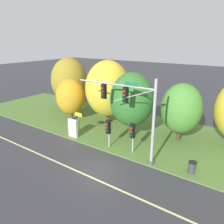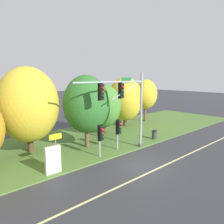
# 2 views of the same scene
# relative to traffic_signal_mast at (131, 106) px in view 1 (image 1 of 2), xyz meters

# --- Properties ---
(ground_plane) EXTENTS (160.00, 160.00, 0.00)m
(ground_plane) POSITION_rel_traffic_signal_mast_xyz_m (-1.00, -2.81, -4.61)
(ground_plane) COLOR #333338
(lane_stripe) EXTENTS (36.00, 0.16, 0.01)m
(lane_stripe) POSITION_rel_traffic_signal_mast_xyz_m (-1.00, -4.01, -4.61)
(lane_stripe) COLOR beige
(lane_stripe) RESTS_ON ground
(grass_verge) EXTENTS (48.00, 11.50, 0.10)m
(grass_verge) POSITION_rel_traffic_signal_mast_xyz_m (-1.00, 5.44, -4.56)
(grass_verge) COLOR #517533
(grass_verge) RESTS_ON ground
(traffic_signal_mast) EXTENTS (7.45, 0.49, 6.90)m
(traffic_signal_mast) POSITION_rel_traffic_signal_mast_xyz_m (0.00, 0.00, 0.00)
(traffic_signal_mast) COLOR #9EA0A5
(traffic_signal_mast) RESTS_ON grass_verge
(pedestrian_signal_near_kerb) EXTENTS (0.46, 0.55, 2.71)m
(pedestrian_signal_near_kerb) POSITION_rel_traffic_signal_mast_xyz_m (-2.48, 0.35, -2.60)
(pedestrian_signal_near_kerb) COLOR #9EA0A5
(pedestrian_signal_near_kerb) RESTS_ON grass_verge
(pedestrian_signal_further_along) EXTENTS (0.46, 0.55, 2.78)m
(pedestrian_signal_further_along) POSITION_rel_traffic_signal_mast_xyz_m (-0.16, 0.68, -2.55)
(pedestrian_signal_further_along) COLOR #9EA0A5
(pedestrian_signal_further_along) RESTS_ON grass_verge
(route_sign_post) EXTENTS (0.94, 0.08, 2.65)m
(route_sign_post) POSITION_rel_traffic_signal_mast_xyz_m (-6.33, 0.66, -2.76)
(route_sign_post) COLOR slate
(route_sign_post) RESTS_ON grass_verge
(tree_nearest_road) EXTENTS (4.98, 4.98, 7.24)m
(tree_nearest_road) POSITION_rel_traffic_signal_mast_xyz_m (-13.82, 6.96, -0.40)
(tree_nearest_road) COLOR #4C3823
(tree_nearest_road) RESTS_ON grass_verge
(tree_left_of_mast) EXTENTS (3.49, 3.49, 5.16)m
(tree_left_of_mast) POSITION_rel_traffic_signal_mast_xyz_m (-10.46, 3.75, -1.54)
(tree_left_of_mast) COLOR #4C3823
(tree_left_of_mast) RESTS_ON grass_verge
(tree_behind_signpost) EXTENTS (5.16, 5.16, 7.39)m
(tree_behind_signpost) POSITION_rel_traffic_signal_mast_xyz_m (-6.22, 5.54, -0.36)
(tree_behind_signpost) COLOR #4C3823
(tree_behind_signpost) RESTS_ON grass_verge
(tree_mid_verge) EXTENTS (4.22, 4.22, 6.69)m
(tree_mid_verge) POSITION_rel_traffic_signal_mast_xyz_m (-1.76, 3.30, -0.48)
(tree_mid_verge) COLOR brown
(tree_mid_verge) RESTS_ON grass_verge
(tree_tall_centre) EXTENTS (3.90, 3.90, 5.70)m
(tree_tall_centre) POSITION_rel_traffic_signal_mast_xyz_m (2.33, 5.72, -1.26)
(tree_tall_centre) COLOR #423021
(tree_tall_centre) RESTS_ON grass_verge
(info_kiosk) EXTENTS (1.10, 0.24, 1.90)m
(info_kiosk) POSITION_rel_traffic_signal_mast_xyz_m (-6.80, 0.24, -3.57)
(info_kiosk) COLOR silver
(info_kiosk) RESTS_ON grass_verge
(trash_bin) EXTENTS (0.56, 0.56, 0.93)m
(trash_bin) POSITION_rel_traffic_signal_mast_xyz_m (5.03, 0.63, -4.04)
(trash_bin) COLOR #38383D
(trash_bin) RESTS_ON grass_verge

